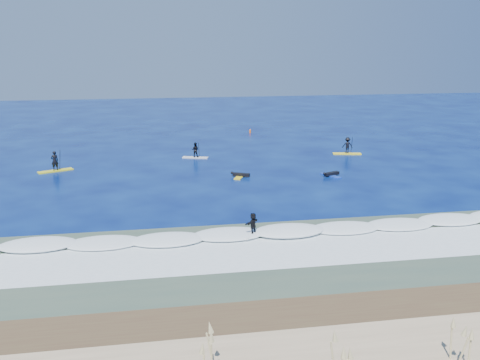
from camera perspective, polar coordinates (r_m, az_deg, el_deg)
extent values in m
plane|color=#030C45|center=(44.98, 0.71, -1.46)|extent=(160.00, 160.00, 0.00)
cube|color=#4A3322|center=(25.64, 9.69, -14.66)|extent=(90.00, 5.00, 0.08)
cube|color=#394E40|center=(32.07, 5.27, -8.28)|extent=(90.00, 13.00, 0.01)
cube|color=white|center=(35.68, 3.62, -5.84)|extent=(40.00, 6.00, 0.30)
cube|color=silver|center=(32.97, 4.82, -7.63)|extent=(34.00, 5.00, 0.02)
cube|color=yellow|center=(55.77, -19.08, 0.95)|extent=(3.39, 2.16, 0.11)
imported|color=black|center=(55.55, -19.16, 1.97)|extent=(0.83, 0.71, 1.93)
cylinder|color=black|center=(55.70, -18.66, 1.97)|extent=(0.37, 0.72, 2.25)
cube|color=black|center=(55.92, -18.57, 0.91)|extent=(0.13, 0.03, 0.34)
cube|color=silver|center=(58.96, -4.79, 2.41)|extent=(2.90, 1.51, 0.09)
imported|color=black|center=(58.79, -4.80, 3.23)|extent=(0.93, 0.82, 1.62)
cylinder|color=black|center=(58.71, -4.40, 3.16)|extent=(0.23, 0.63, 1.89)
cube|color=black|center=(58.89, -4.38, 2.31)|extent=(0.11, 0.03, 0.28)
cube|color=yellow|center=(62.01, 11.34, 2.78)|extent=(3.28, 1.47, 0.11)
imported|color=black|center=(61.82, 11.38, 3.66)|extent=(1.30, 0.92, 1.83)
cylinder|color=black|center=(61.91, 11.82, 3.59)|extent=(0.20, 0.73, 2.13)
cube|color=black|center=(62.10, 11.77, 2.68)|extent=(0.13, 0.03, 0.32)
cube|color=yellow|center=(50.51, 0.02, 0.40)|extent=(1.52, 2.38, 0.11)
cube|color=black|center=(50.44, 0.14, 0.60)|extent=(1.64, 1.04, 0.27)
sphere|color=black|center=(50.64, -0.86, 0.78)|extent=(0.27, 0.27, 0.27)
cube|color=#183DB5|center=(51.53, 9.64, 0.48)|extent=(1.49, 2.41, 0.11)
cube|color=black|center=(51.56, 9.75, 0.70)|extent=(1.66, 1.02, 0.27)
sphere|color=black|center=(50.94, 8.98, 0.69)|extent=(0.27, 0.27, 0.27)
cube|color=white|center=(35.16, 1.38, -5.78)|extent=(1.88, 1.87, 0.11)
imported|color=black|center=(34.90, 1.39, -4.62)|extent=(1.21, 1.20, 1.40)
cylinder|color=#FF6216|center=(74.86, 1.08, 5.19)|extent=(0.26, 0.26, 0.42)
cone|color=#FF6216|center=(74.81, 1.08, 5.42)|extent=(0.19, 0.19, 0.20)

